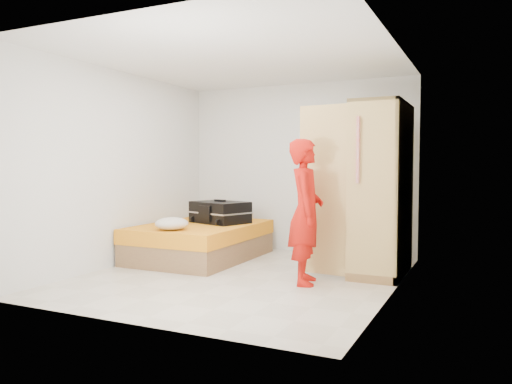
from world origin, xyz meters
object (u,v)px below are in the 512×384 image
at_px(wardrobe, 377,193).
at_px(suitcase, 220,212).
at_px(bed, 201,241).
at_px(person, 306,212).
at_px(round_cushion, 172,224).

distance_m(wardrobe, suitcase, 2.36).
distance_m(bed, person, 2.11).
bearing_deg(bed, person, -22.91).
relative_size(person, round_cushion, 3.77).
relative_size(suitcase, round_cushion, 2.18).
bearing_deg(round_cushion, bed, 90.43).
relative_size(bed, wardrobe, 0.96).
bearing_deg(suitcase, wardrobe, 14.69).
height_order(person, suitcase, person).
xyz_separation_m(bed, wardrobe, (2.50, 0.05, 0.75)).
xyz_separation_m(suitcase, round_cushion, (-0.17, -0.98, -0.07)).
xyz_separation_m(wardrobe, suitcase, (-2.33, 0.21, -0.34)).
xyz_separation_m(bed, suitcase, (0.17, 0.26, 0.40)).
height_order(person, round_cushion, person).
distance_m(bed, wardrobe, 2.61).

